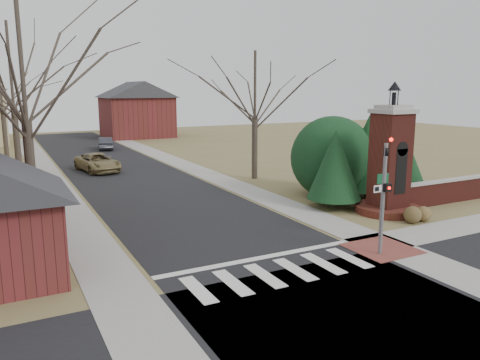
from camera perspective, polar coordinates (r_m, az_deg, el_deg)
ground at (r=15.58m, az=6.50°, el=-12.16°), size 120.00×120.00×0.00m
main_street at (r=35.31m, az=-13.79°, el=0.78°), size 8.00×70.00×0.01m
cross_street at (r=13.44m, az=13.94°, el=-16.38°), size 120.00×8.00×0.01m
crosswalk_zone at (r=16.19m, az=4.90°, el=-11.17°), size 8.00×2.20×0.02m
stop_bar at (r=17.38m, az=2.22°, el=-9.54°), size 8.00×0.35×0.02m
sidewalk_right_main at (r=36.85m, az=-5.92°, el=1.48°), size 2.00×60.00×0.02m
sidewalk_left at (r=34.49m, az=-22.19°, el=0.04°), size 2.00×60.00×0.02m
curb_apron at (r=19.18m, az=16.91°, el=-8.01°), size 2.40×2.40×0.02m
traffic_signal_pole at (r=17.87m, az=17.17°, el=-0.85°), size 0.28×0.41×4.50m
sign_post at (r=19.88m, az=16.89°, el=-1.54°), size 0.90×0.07×2.75m
brick_gate_monument at (r=24.29m, az=17.77°, el=1.17°), size 3.20×3.20×6.47m
brick_garden_wall at (r=27.90m, az=24.12°, el=-1.19°), size 7.50×0.50×1.30m
house_distant_right at (r=61.99m, az=-12.53°, el=8.55°), size 8.80×8.80×7.30m
evergreen_near at (r=24.54m, az=11.50°, el=1.89°), size 2.80×2.80×4.10m
evergreen_mid at (r=27.54m, az=15.32°, el=3.33°), size 3.40×3.40×4.70m
evergreen_far at (r=28.34m, az=19.60°, el=1.86°), size 2.40×2.40×3.30m
evergreen_mass at (r=27.57m, az=11.17°, el=3.11°), size 4.80×4.80×4.80m
bare_tree_0 at (r=20.91m, az=-25.24°, el=14.37°), size 8.05×8.05×11.15m
bare_tree_1 at (r=33.89m, az=-26.31°, el=13.20°), size 8.40×8.40×11.64m
bare_tree_3 at (r=31.89m, az=1.85°, el=12.10°), size 7.00×7.00×9.70m
pickup_truck at (r=36.66m, az=-16.96°, el=2.06°), size 3.03×5.18×1.35m
distant_car at (r=49.69m, az=-16.08°, el=4.32°), size 1.98×4.03×1.27m
dry_shrub_left at (r=23.04m, az=20.30°, el=-4.00°), size 0.81×0.81×0.81m
dry_shrub_right at (r=23.56m, az=21.45°, el=-3.87°), size 0.72×0.72×0.72m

